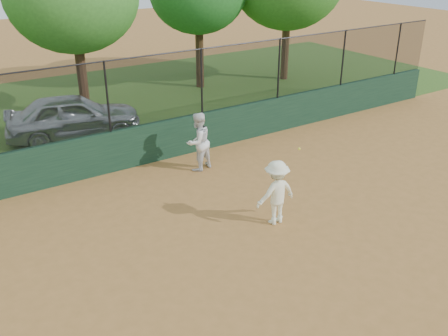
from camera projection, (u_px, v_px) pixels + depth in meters
ground at (251, 268)px, 10.19m from camera, size 80.00×80.00×0.00m
back_wall at (129, 148)px, 14.49m from camera, size 26.00×0.20×1.20m
grass_strip at (67, 113)px, 19.29m from camera, size 36.00×12.00×0.01m
parked_car at (73, 116)px, 16.66m from camera, size 4.63×2.66×1.48m
player_second at (198, 142)px, 14.23m from camera, size 0.97×0.84×1.71m
player_main at (276, 193)px, 11.51m from camera, size 1.04×0.62×1.89m
fence_assembly at (123, 93)px, 13.79m from camera, size 26.00×0.06×2.00m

